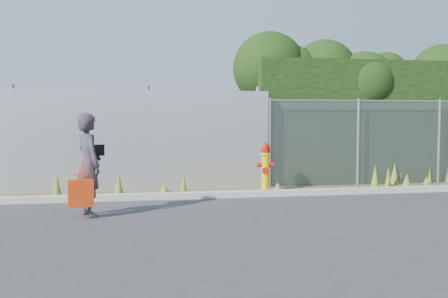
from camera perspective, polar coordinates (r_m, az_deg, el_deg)
ground at (r=8.38m, az=3.74°, el=-7.40°), size 80.00×80.00×0.00m
curb at (r=10.10m, az=1.28°, el=-5.17°), size 16.00×0.22×0.12m
weed_strip at (r=10.72m, az=0.85°, el=-4.41°), size 16.00×1.31×0.55m
corrugated_fence at (r=11.07m, az=-16.71°, el=0.87°), size 8.50×0.21×2.30m
chainlink_fence at (r=12.64m, az=19.38°, el=0.80°), size 6.50×0.07×2.05m
hedge at (r=13.63m, az=17.41°, el=5.40°), size 7.75×2.12×3.76m
fire_hydrant at (r=10.73m, az=4.77°, el=-2.18°), size 0.36×0.32×1.08m
woman at (r=8.34m, az=-15.21°, el=-1.76°), size 0.62×0.72×1.67m
red_tote_bag at (r=8.17m, az=-16.05°, el=-4.87°), size 0.39×0.14×0.51m
black_shoulder_bag at (r=8.44m, az=-14.38°, el=-0.13°), size 0.24×0.10×0.18m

